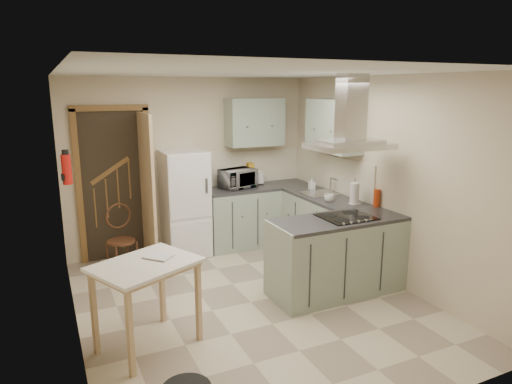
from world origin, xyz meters
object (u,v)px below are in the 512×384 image
fridge (185,204)px  extractor_hood (349,146)px  drop_leaf_table (148,305)px  bentwood_chair (122,241)px  peninsula (337,256)px  microwave (238,178)px

fridge → extractor_hood: extractor_hood is taller
fridge → extractor_hood: size_ratio=1.67×
extractor_hood → drop_leaf_table: bearing=-174.6°
extractor_hood → drop_leaf_table: 2.69m
drop_leaf_table → bentwood_chair: drop_leaf_table is taller
extractor_hood → bentwood_chair: bearing=142.3°
extractor_hood → peninsula: bearing=180.0°
peninsula → drop_leaf_table: 2.25m
bentwood_chair → peninsula: bearing=-55.1°
fridge → peninsula: (1.22, -1.98, -0.30)m
drop_leaf_table → microwave: 2.95m
microwave → extractor_hood: bearing=-90.6°
bentwood_chair → microwave: size_ratio=1.58×
peninsula → drop_leaf_table: bearing=-174.3°
peninsula → fridge: bearing=121.7°
fridge → bentwood_chair: 1.03m
peninsula → extractor_hood: extractor_hood is taller
fridge → peninsula: bearing=-58.3°
bentwood_chair → microwave: microwave is taller
peninsula → extractor_hood: size_ratio=1.72×
peninsula → microwave: 2.12m
microwave → drop_leaf_table: bearing=-144.4°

